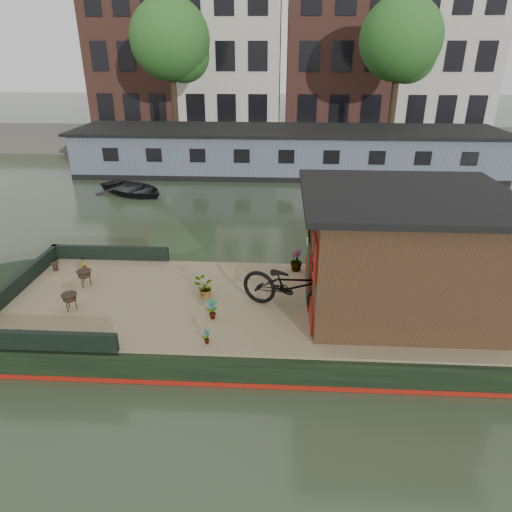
# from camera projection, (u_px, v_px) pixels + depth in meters

# --- Properties ---
(ground) EXTENTS (120.00, 120.00, 0.00)m
(ground) POSITION_uv_depth(u_px,v_px,m) (287.00, 328.00, 9.91)
(ground) COLOR #293622
(ground) RESTS_ON ground
(houseboat_hull) EXTENTS (14.01, 4.02, 0.60)m
(houseboat_hull) POSITION_uv_depth(u_px,v_px,m) (226.00, 315.00, 9.87)
(houseboat_hull) COLOR black
(houseboat_hull) RESTS_ON ground
(houseboat_deck) EXTENTS (11.80, 3.80, 0.05)m
(houseboat_deck) POSITION_uv_depth(u_px,v_px,m) (288.00, 303.00, 9.65)
(houseboat_deck) COLOR #7F6D4F
(houseboat_deck) RESTS_ON houseboat_hull
(bow_bulwark) EXTENTS (3.00, 4.00, 0.35)m
(bow_bulwark) POSITION_uv_depth(u_px,v_px,m) (53.00, 288.00, 9.83)
(bow_bulwark) COLOR black
(bow_bulwark) RESTS_ON houseboat_deck
(cabin) EXTENTS (4.00, 3.50, 2.42)m
(cabin) POSITION_uv_depth(u_px,v_px,m) (400.00, 251.00, 9.02)
(cabin) COLOR black
(cabin) RESTS_ON houseboat_deck
(bicycle) EXTENTS (2.29, 1.55, 1.14)m
(bicycle) POSITION_uv_depth(u_px,v_px,m) (292.00, 286.00, 9.10)
(bicycle) COLOR black
(bicycle) RESTS_ON houseboat_deck
(potted_plant_a) EXTENTS (0.26, 0.20, 0.43)m
(potted_plant_a) POSITION_uv_depth(u_px,v_px,m) (212.00, 309.00, 8.95)
(potted_plant_a) COLOR brown
(potted_plant_a) RESTS_ON houseboat_deck
(potted_plant_b) EXTENTS (0.23, 0.24, 0.34)m
(potted_plant_b) POSITION_uv_depth(u_px,v_px,m) (84.00, 270.00, 10.67)
(potted_plant_b) COLOR brown
(potted_plant_b) RESTS_ON houseboat_deck
(potted_plant_c) EXTENTS (0.51, 0.48, 0.46)m
(potted_plant_c) POSITION_uv_depth(u_px,v_px,m) (204.00, 288.00, 9.71)
(potted_plant_c) COLOR #B15733
(potted_plant_c) RESTS_ON houseboat_deck
(potted_plant_d) EXTENTS (0.40, 0.40, 0.52)m
(potted_plant_d) POSITION_uv_depth(u_px,v_px,m) (296.00, 260.00, 10.93)
(potted_plant_d) COLOR brown
(potted_plant_d) RESTS_ON houseboat_deck
(potted_plant_e) EXTENTS (0.19, 0.19, 0.30)m
(potted_plant_e) POSITION_uv_depth(u_px,v_px,m) (206.00, 336.00, 8.21)
(potted_plant_e) COLOR #993A2D
(potted_plant_e) RESTS_ON houseboat_deck
(brazier_front) EXTENTS (0.42, 0.42, 0.36)m
(brazier_front) POSITION_uv_depth(u_px,v_px,m) (70.00, 302.00, 9.27)
(brazier_front) COLOR black
(brazier_front) RESTS_ON houseboat_deck
(brazier_rear) EXTENTS (0.39, 0.39, 0.37)m
(brazier_rear) POSITION_uv_depth(u_px,v_px,m) (85.00, 278.00, 10.24)
(brazier_rear) COLOR black
(brazier_rear) RESTS_ON houseboat_deck
(bollard_port) EXTENTS (0.18, 0.18, 0.20)m
(bollard_port) POSITION_uv_depth(u_px,v_px,m) (55.00, 266.00, 10.99)
(bollard_port) COLOR black
(bollard_port) RESTS_ON houseboat_deck
(bollard_stbd) EXTENTS (0.17, 0.17, 0.19)m
(bollard_stbd) POSITION_uv_depth(u_px,v_px,m) (18.00, 336.00, 8.31)
(bollard_stbd) COLOR black
(bollard_stbd) RESTS_ON houseboat_deck
(dinghy) EXTENTS (3.97, 3.70, 0.67)m
(dinghy) POSITION_uv_depth(u_px,v_px,m) (133.00, 186.00, 19.11)
(dinghy) COLOR black
(dinghy) RESTS_ON ground
(far_houseboat) EXTENTS (20.40, 4.40, 2.11)m
(far_houseboat) POSITION_uv_depth(u_px,v_px,m) (286.00, 153.00, 22.26)
(far_houseboat) COLOR slate
(far_houseboat) RESTS_ON ground
(quay) EXTENTS (60.00, 6.00, 0.90)m
(quay) POSITION_uv_depth(u_px,v_px,m) (286.00, 140.00, 28.39)
(quay) COLOR #47443F
(quay) RESTS_ON ground
(townhouse_row) EXTENTS (27.25, 8.00, 16.50)m
(townhouse_row) POSITION_uv_depth(u_px,v_px,m) (290.00, 13.00, 31.70)
(townhouse_row) COLOR brown
(townhouse_row) RESTS_ON ground
(tree_left) EXTENTS (4.40, 4.40, 7.40)m
(tree_left) POSITION_uv_depth(u_px,v_px,m) (173.00, 43.00, 25.18)
(tree_left) COLOR #332316
(tree_left) RESTS_ON quay
(tree_right) EXTENTS (4.40, 4.40, 7.40)m
(tree_right) POSITION_uv_depth(u_px,v_px,m) (403.00, 43.00, 24.53)
(tree_right) COLOR #332316
(tree_right) RESTS_ON quay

